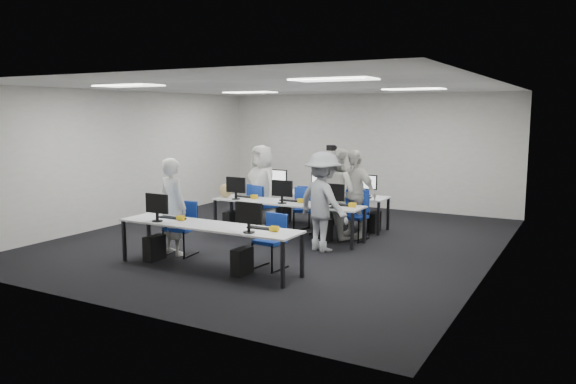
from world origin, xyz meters
The scene contains 23 objects.
room centered at (0.00, 0.00, 1.50)m, with size 9.00×9.02×3.00m.
ceiling_panels centered at (0.00, 0.00, 2.98)m, with size 5.20×4.60×0.02m.
desk_front centered at (0.00, -2.40, 0.68)m, with size 3.20×0.70×0.73m.
desk_mid centered at (0.00, 0.20, 0.68)m, with size 3.20×0.70×0.73m.
desk_back centered at (0.00, 1.60, 0.68)m, with size 3.20×0.70×0.73m.
equipment_front centered at (-0.19, -2.42, 0.36)m, with size 2.51×0.41×1.19m.
equipment_mid centered at (-0.19, 0.18, 0.36)m, with size 2.91×0.41×1.19m.
equipment_back centered at (0.19, 1.62, 0.36)m, with size 2.91×0.41×1.19m.
chair_0 centered at (-0.98, -1.90, 0.30)m, with size 0.52×0.55×0.94m.
chair_1 centered at (0.86, -1.89, 0.28)m, with size 0.48×0.51×0.88m.
chair_2 centered at (-1.16, 0.68, 0.29)m, with size 0.46×0.50×0.93m.
chair_3 centered at (0.13, 0.81, 0.30)m, with size 0.60×0.63×0.96m.
chair_4 centered at (1.27, 0.69, 0.29)m, with size 0.48×0.52×0.91m.
chair_5 centered at (-0.96, 0.93, 0.29)m, with size 0.61×0.63×0.93m.
chair_6 centered at (0.12, 0.97, 0.30)m, with size 0.57×0.60×0.95m.
chair_7 centered at (1.19, 1.05, 0.31)m, with size 0.63×0.65×0.99m.
handbag centered at (-1.45, 0.15, 0.87)m, with size 0.35×0.22×0.28m, color tan.
student_0 centered at (-1.12, -1.92, 0.86)m, with size 0.63×0.41×1.73m, color silver.
student_1 centered at (0.88, 0.68, 0.92)m, with size 0.89×0.69×1.83m, color silver.
student_2 centered at (-1.06, 0.99, 0.90)m, with size 0.88×0.57×1.80m, color silver.
student_3 centered at (1.16, 0.90, 0.89)m, with size 1.04×0.43×1.78m, color silver.
photographer centered at (1.09, -0.40, 0.91)m, with size 1.17×0.67×1.82m, color gray.
dslr_camera centered at (1.16, -0.23, 1.88)m, with size 0.14×0.18×0.10m, color black.
Camera 1 is at (5.40, -9.51, 2.52)m, focal length 35.00 mm.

